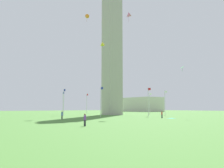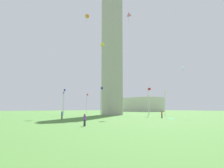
# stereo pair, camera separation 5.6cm
# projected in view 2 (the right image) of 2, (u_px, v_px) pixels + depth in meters

# --- Properties ---
(ground_plane) EXTENTS (260.00, 260.00, 0.00)m
(ground_plane) POSITION_uv_depth(u_px,v_px,m) (112.00, 115.00, 81.06)
(ground_plane) COLOR #477A33
(obelisk_monument) EXTENTS (5.29, 5.29, 48.13)m
(obelisk_monument) POSITION_uv_depth(u_px,v_px,m) (112.00, 46.00, 83.45)
(obelisk_monument) COLOR #A8A399
(obelisk_monument) RESTS_ON ground
(flagpole_n) EXTENTS (1.12, 0.14, 8.12)m
(flagpole_n) POSITION_uv_depth(u_px,v_px,m) (148.00, 101.00, 67.00)
(flagpole_n) COLOR silver
(flagpole_n) RESTS_ON ground
(flagpole_ne) EXTENTS (1.12, 0.14, 8.12)m
(flagpole_ne) POSITION_uv_depth(u_px,v_px,m) (165.00, 102.00, 78.43)
(flagpole_ne) COLOR silver
(flagpole_ne) RESTS_ON ground
(flagpole_e) EXTENTS (1.12, 0.14, 8.12)m
(flagpole_e) POSITION_uv_depth(u_px,v_px,m) (150.00, 102.00, 91.63)
(flagpole_e) COLOR silver
(flagpole_e) RESTS_ON ground
(flagpole_se) EXTENTS (1.12, 0.14, 8.12)m
(flagpole_se) POSITION_uv_depth(u_px,v_px,m) (119.00, 103.00, 98.87)
(flagpole_se) COLOR silver
(flagpole_se) RESTS_ON ground
(flagpole_s) EXTENTS (1.12, 0.14, 8.12)m
(flagpole_s) POSITION_uv_depth(u_px,v_px,m) (87.00, 103.00, 95.91)
(flagpole_s) COLOR silver
(flagpole_s) RESTS_ON ground
(flagpole_sw) EXTENTS (1.12, 0.14, 8.12)m
(flagpole_sw) POSITION_uv_depth(u_px,v_px,m) (63.00, 102.00, 84.49)
(flagpole_sw) COLOR silver
(flagpole_sw) RESTS_ON ground
(flagpole_w) EXTENTS (1.12, 0.14, 8.12)m
(flagpole_w) POSITION_uv_depth(u_px,v_px,m) (64.00, 101.00, 71.29)
(flagpole_w) COLOR silver
(flagpole_w) RESTS_ON ground
(flagpole_nw) EXTENTS (1.12, 0.14, 8.12)m
(flagpole_nw) POSITION_uv_depth(u_px,v_px,m) (101.00, 100.00, 64.04)
(flagpole_nw) COLOR silver
(flagpole_nw) RESTS_ON ground
(person_red_shirt) EXTENTS (0.32, 0.32, 1.69)m
(person_red_shirt) POSITION_uv_depth(u_px,v_px,m) (162.00, 114.00, 56.38)
(person_red_shirt) COLOR #2D2D38
(person_red_shirt) RESTS_ON ground
(person_purple_shirt) EXTENTS (0.32, 0.32, 1.69)m
(person_purple_shirt) POSITION_uv_depth(u_px,v_px,m) (85.00, 120.00, 31.57)
(person_purple_shirt) COLOR #2D2D38
(person_purple_shirt) RESTS_ON ground
(person_blue_shirt) EXTENTS (0.32, 0.32, 1.77)m
(person_blue_shirt) POSITION_uv_depth(u_px,v_px,m) (62.00, 115.00, 50.37)
(person_blue_shirt) COLOR #2D2D38
(person_blue_shirt) RESTS_ON ground
(kite_yellow_delta) EXTENTS (1.86, 1.77, 2.37)m
(kite_yellow_delta) POSITION_uv_depth(u_px,v_px,m) (102.00, 45.00, 60.32)
(kite_yellow_delta) COLOR yellow
(kite_orange_delta) EXTENTS (2.23, 2.17, 2.81)m
(kite_orange_delta) POSITION_uv_depth(u_px,v_px,m) (87.00, 16.00, 77.51)
(kite_orange_delta) COLOR orange
(kite_green_diamond) EXTENTS (1.03, 0.98, 1.37)m
(kite_green_diamond) POSITION_uv_depth(u_px,v_px,m) (182.00, 67.00, 60.20)
(kite_green_diamond) COLOR green
(kite_pink_delta) EXTENTS (2.49, 2.41, 3.12)m
(kite_pink_delta) POSITION_uv_depth(u_px,v_px,m) (128.00, 16.00, 74.77)
(kite_pink_delta) COLOR pink
(distant_building) EXTENTS (24.86, 14.37, 8.92)m
(distant_building) POSITION_uv_depth(u_px,v_px,m) (142.00, 105.00, 152.62)
(distant_building) COLOR beige
(distant_building) RESTS_ON ground
(picnic_blanket_near_first_person) EXTENTS (2.01, 1.68, 0.01)m
(picnic_blanket_near_first_person) POSITION_uv_depth(u_px,v_px,m) (171.00, 118.00, 54.68)
(picnic_blanket_near_first_person) COLOR #33C6D1
(picnic_blanket_near_first_person) RESTS_ON ground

